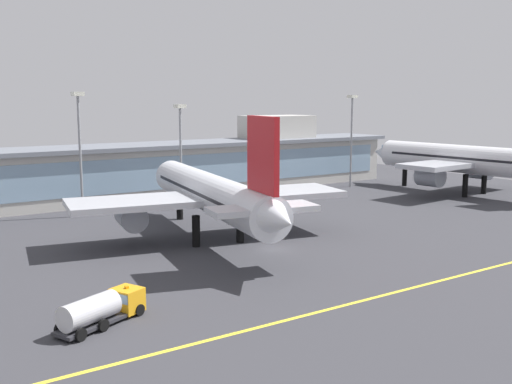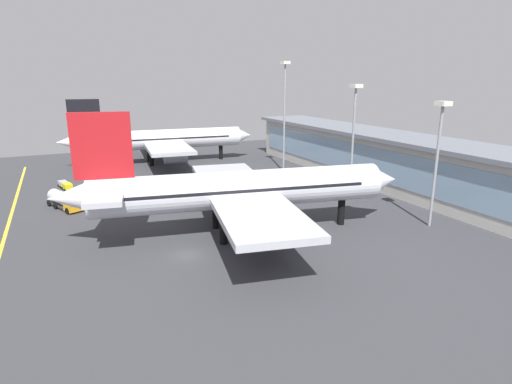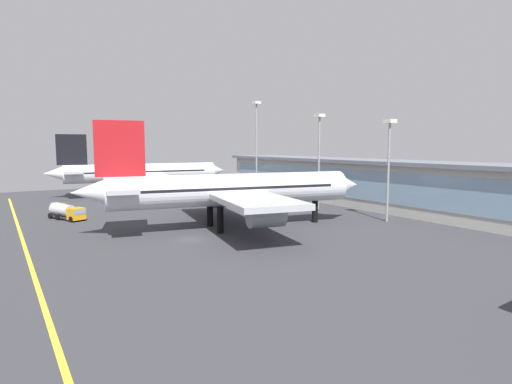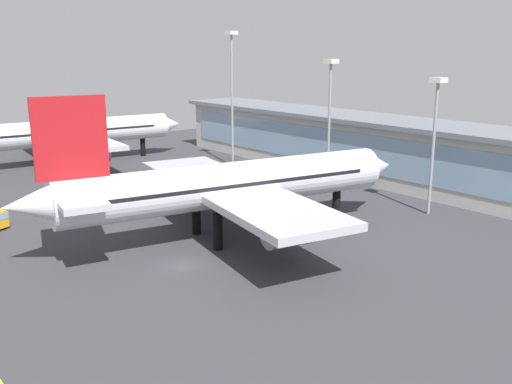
# 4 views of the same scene
# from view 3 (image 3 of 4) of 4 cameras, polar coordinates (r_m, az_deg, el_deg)

# --- Properties ---
(ground_plane) EXTENTS (180.00, 180.00, 0.00)m
(ground_plane) POSITION_cam_3_polar(r_m,az_deg,el_deg) (65.56, -8.66, -6.32)
(ground_plane) COLOR #38383D
(taxiway_centreline_stripe) EXTENTS (144.00, 0.50, 0.01)m
(taxiway_centreline_stripe) POSITION_cam_3_polar(r_m,az_deg,el_deg) (60.64, -28.32, -8.05)
(taxiway_centreline_stripe) COLOR yellow
(taxiway_centreline_stripe) RESTS_ON ground
(terminal_building) EXTENTS (130.22, 14.00, 16.14)m
(terminal_building) POSITION_cam_3_polar(r_m,az_deg,el_deg) (94.34, 20.79, 0.85)
(terminal_building) COLOR beige
(terminal_building) RESTS_ON ground
(airliner_near_left) EXTENTS (42.88, 51.24, 17.22)m
(airliner_near_left) POSITION_cam_3_polar(r_m,az_deg,el_deg) (126.72, -15.19, 2.49)
(airliner_near_left) COLOR black
(airliner_near_left) RESTS_ON ground
(airliner_near_right) EXTENTS (40.58, 50.73, 18.07)m
(airliner_near_right) POSITION_cam_3_polar(r_m,az_deg,el_deg) (72.37, -3.30, 0.24)
(airliner_near_right) COLOR black
(airliner_near_right) RESTS_ON ground
(baggage_tug_near) EXTENTS (9.25, 5.93, 2.90)m
(baggage_tug_near) POSITION_cam_3_polar(r_m,az_deg,el_deg) (89.13, -24.12, -2.46)
(baggage_tug_near) COLOR black
(baggage_tug_near) RESTS_ON ground
(service_truck_far) EXTENTS (5.80, 2.95, 1.40)m
(service_truck_far) POSITION_cam_3_polar(r_m,az_deg,el_deg) (104.09, -25.07, -1.72)
(service_truck_far) COLOR black
(service_truck_far) RESTS_ON ground
(apron_light_mast_west) EXTENTS (1.80, 1.80, 21.17)m
(apron_light_mast_west) POSITION_cam_3_polar(r_m,az_deg,el_deg) (95.58, 8.52, 6.15)
(apron_light_mast_west) COLOR gray
(apron_light_mast_west) RESTS_ON ground
(apron_light_mast_east) EXTENTS (1.80, 1.80, 19.02)m
(apron_light_mast_east) POSITION_cam_3_polar(r_m,az_deg,el_deg) (82.28, 17.50, 5.06)
(apron_light_mast_east) COLOR gray
(apron_light_mast_east) RESTS_ON ground
(apron_light_mast_far_east) EXTENTS (1.80, 1.80, 26.02)m
(apron_light_mast_far_east) POSITION_cam_3_polar(r_m,az_deg,el_deg) (115.25, 0.06, 7.57)
(apron_light_mast_far_east) COLOR gray
(apron_light_mast_far_east) RESTS_ON ground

